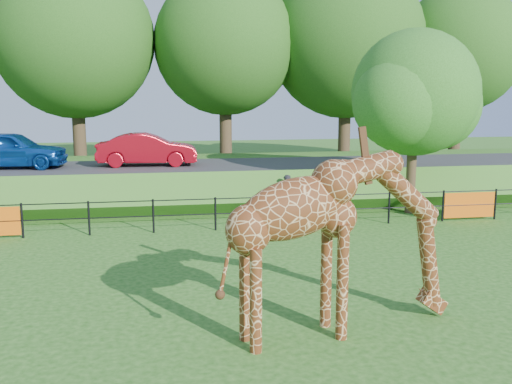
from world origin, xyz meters
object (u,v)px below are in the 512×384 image
Objects in this scene: visitor at (286,195)px; tree_east at (417,98)px; car_red at (147,149)px; giraffe at (342,243)px; car_blue at (10,150)px.

tree_east is (4.79, -0.28, 3.53)m from visitor.
tree_east is at bearing -112.17° from car_red.
car_red is at bearing -56.71° from visitor.
giraffe is 10.49m from visitor.
giraffe is at bearing -121.14° from tree_east.
giraffe reaches higher than car_red.
car_blue reaches higher than car_red.
visitor is at bearing 71.69° from giraffe.
giraffe is 12.06m from tree_east.
giraffe reaches higher than visitor.
visitor is (1.30, 10.37, -0.94)m from giraffe.
tree_east is at bearing 160.84° from visitor.
giraffe is 0.70× the size of tree_east.
tree_east is (15.35, -4.74, 2.10)m from car_blue.
tree_east is (9.84, -4.66, 2.18)m from car_red.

